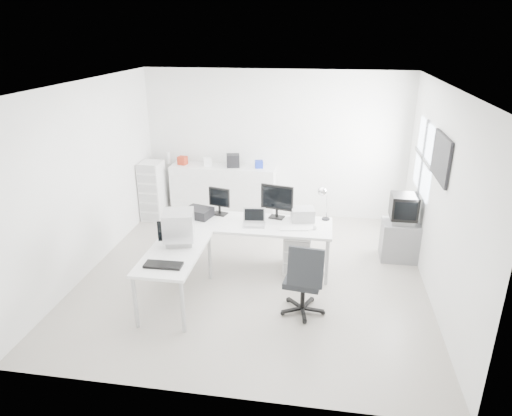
% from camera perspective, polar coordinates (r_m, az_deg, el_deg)
% --- Properties ---
extents(floor, '(5.00, 5.00, 0.01)m').
position_cam_1_polar(floor, '(6.99, -0.26, -8.24)').
color(floor, beige).
rests_on(floor, ground).
extents(ceiling, '(5.00, 5.00, 0.01)m').
position_cam_1_polar(ceiling, '(6.11, -0.30, 15.20)').
color(ceiling, white).
rests_on(ceiling, back_wall).
extents(back_wall, '(5.00, 0.02, 2.80)m').
position_cam_1_polar(back_wall, '(8.80, 2.37, 7.87)').
color(back_wall, silver).
rests_on(back_wall, floor).
extents(left_wall, '(0.02, 5.00, 2.80)m').
position_cam_1_polar(left_wall, '(7.23, -20.26, 3.51)').
color(left_wall, silver).
rests_on(left_wall, floor).
extents(right_wall, '(0.02, 5.00, 2.80)m').
position_cam_1_polar(right_wall, '(6.52, 21.96, 1.37)').
color(right_wall, silver).
rests_on(right_wall, floor).
extents(window, '(0.02, 1.20, 1.10)m').
position_cam_1_polar(window, '(7.58, 20.21, 5.89)').
color(window, white).
rests_on(window, right_wall).
extents(wall_picture, '(0.04, 0.90, 0.60)m').
position_cam_1_polar(wall_picture, '(6.47, 22.14, 5.85)').
color(wall_picture, black).
rests_on(wall_picture, right_wall).
extents(main_desk, '(2.40, 0.80, 0.75)m').
position_cam_1_polar(main_desk, '(7.02, -0.54, -4.66)').
color(main_desk, white).
rests_on(main_desk, floor).
extents(side_desk, '(0.70, 1.40, 0.75)m').
position_cam_1_polar(side_desk, '(6.27, -10.00, -8.43)').
color(side_desk, white).
rests_on(side_desk, floor).
extents(drawer_pedestal, '(0.40, 0.50, 0.60)m').
position_cam_1_polar(drawer_pedestal, '(7.03, 5.19, -5.40)').
color(drawer_pedestal, white).
rests_on(drawer_pedestal, floor).
extents(inkjet_printer, '(0.47, 0.41, 0.14)m').
position_cam_1_polar(inkjet_printer, '(7.11, -7.19, -0.57)').
color(inkjet_printer, black).
rests_on(inkjet_printer, main_desk).
extents(lcd_monitor_small, '(0.39, 0.28, 0.44)m').
position_cam_1_polar(lcd_monitor_small, '(7.11, -4.59, 0.83)').
color(lcd_monitor_small, black).
rests_on(lcd_monitor_small, main_desk).
extents(lcd_monitor_large, '(0.54, 0.31, 0.53)m').
position_cam_1_polar(lcd_monitor_large, '(6.95, 2.63, 0.79)').
color(lcd_monitor_large, black).
rests_on(lcd_monitor_large, main_desk).
extents(laptop, '(0.40, 0.41, 0.24)m').
position_cam_1_polar(laptop, '(6.72, -0.27, -1.26)').
color(laptop, '#B7B7BA').
rests_on(laptop, main_desk).
extents(white_keyboard, '(0.42, 0.19, 0.02)m').
position_cam_1_polar(white_keyboard, '(6.65, 4.77, -2.62)').
color(white_keyboard, white).
rests_on(white_keyboard, main_desk).
extents(white_mouse, '(0.07, 0.07, 0.07)m').
position_cam_1_polar(white_mouse, '(6.68, 7.38, -2.42)').
color(white_mouse, white).
rests_on(white_mouse, main_desk).
extents(laser_printer, '(0.39, 0.35, 0.19)m').
position_cam_1_polar(laser_printer, '(6.95, 5.86, -0.78)').
color(laser_printer, '#A5A5A5').
rests_on(laser_printer, main_desk).
extents(desk_lamp, '(0.21, 0.21, 0.53)m').
position_cam_1_polar(desk_lamp, '(6.96, 8.82, 0.60)').
color(desk_lamp, silver).
rests_on(desk_lamp, main_desk).
extents(crt_monitor, '(0.45, 0.45, 0.43)m').
position_cam_1_polar(crt_monitor, '(6.22, -9.62, -2.59)').
color(crt_monitor, '#B7B7BA').
rests_on(crt_monitor, side_desk).
extents(black_keyboard, '(0.47, 0.20, 0.03)m').
position_cam_1_polar(black_keyboard, '(5.76, -11.51, -6.99)').
color(black_keyboard, black).
rests_on(black_keyboard, side_desk).
extents(office_chair, '(0.67, 0.67, 1.03)m').
position_cam_1_polar(office_chair, '(5.92, 5.96, -8.56)').
color(office_chair, '#282A2D').
rests_on(office_chair, floor).
extents(tv_cabinet, '(0.58, 0.47, 0.63)m').
position_cam_1_polar(tv_cabinet, '(7.66, 17.50, -3.89)').
color(tv_cabinet, slate).
rests_on(tv_cabinet, floor).
extents(crt_tv, '(0.50, 0.48, 0.45)m').
position_cam_1_polar(crt_tv, '(7.46, 17.96, -0.14)').
color(crt_tv, black).
rests_on(crt_tv, tv_cabinet).
extents(sideboard, '(2.02, 0.50, 1.01)m').
position_cam_1_polar(sideboard, '(8.97, -4.07, 2.13)').
color(sideboard, white).
rests_on(sideboard, floor).
extents(clutter_box_a, '(0.19, 0.18, 0.16)m').
position_cam_1_polar(clutter_box_a, '(9.00, -9.17, 5.89)').
color(clutter_box_a, '#AC2E18').
rests_on(clutter_box_a, sideboard).
extents(clutter_box_b, '(0.19, 0.18, 0.16)m').
position_cam_1_polar(clutter_box_b, '(8.86, -6.07, 5.79)').
color(clutter_box_b, white).
rests_on(clutter_box_b, sideboard).
extents(clutter_box_c, '(0.28, 0.27, 0.24)m').
position_cam_1_polar(clutter_box_c, '(8.74, -2.89, 5.94)').
color(clutter_box_c, black).
rests_on(clutter_box_c, sideboard).
extents(clutter_box_d, '(0.17, 0.16, 0.14)m').
position_cam_1_polar(clutter_box_d, '(8.66, 0.37, 5.50)').
color(clutter_box_d, '#162C9F').
rests_on(clutter_box_d, sideboard).
extents(clutter_bottle, '(0.07, 0.07, 0.22)m').
position_cam_1_polar(clutter_bottle, '(9.13, -10.91, 6.19)').
color(clutter_bottle, white).
rests_on(clutter_bottle, sideboard).
extents(filing_cabinet, '(0.40, 0.47, 1.13)m').
position_cam_1_polar(filing_cabinet, '(9.00, -12.79, 2.10)').
color(filing_cabinet, white).
rests_on(filing_cabinet, floor).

